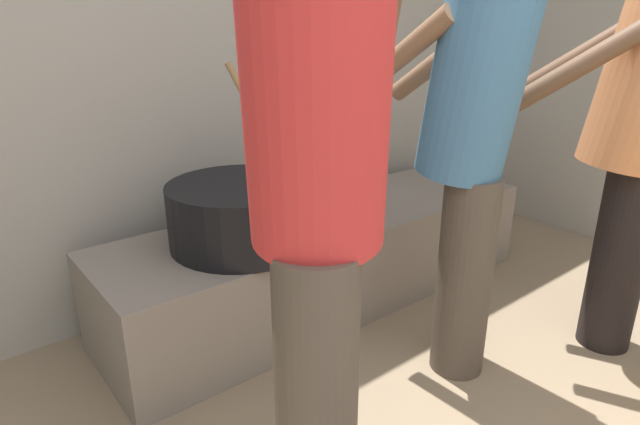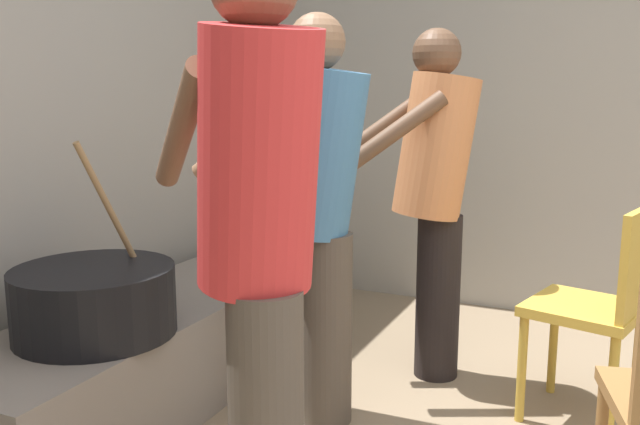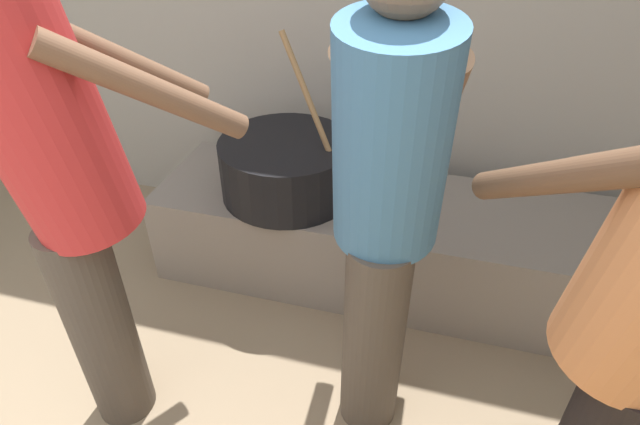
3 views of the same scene
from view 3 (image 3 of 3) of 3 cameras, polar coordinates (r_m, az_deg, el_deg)
The scene contains 4 objects.
hearth_ledge at distance 2.39m, azimuth 7.95°, elevation -3.20°, with size 2.13×0.60×0.43m, color slate.
cooking_pot_main at distance 2.25m, azimuth -3.64°, elevation 5.02°, with size 0.58×0.58×0.70m.
cook_in_blue_shirt at distance 1.42m, azimuth 7.34°, elevation 1.60°, with size 0.37×0.68×1.59m.
cook_in_red_shirt at distance 1.55m, azimuth -26.34°, elevation 3.29°, with size 0.69×0.72×1.67m.
Camera 3 is at (0.95, 0.08, 1.68)m, focal length 29.02 mm.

